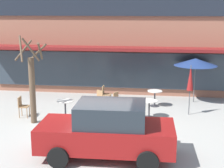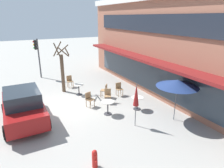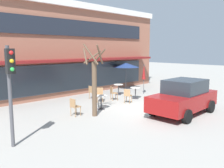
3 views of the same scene
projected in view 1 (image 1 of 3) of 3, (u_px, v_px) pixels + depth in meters
name	position (u px, v px, depth m)	size (l,w,h in m)	color
ground_plane	(97.00, 133.00, 12.88)	(80.00, 80.00, 0.00)	#9E9B93
building_facade	(125.00, 29.00, 21.80)	(16.86, 9.10, 6.59)	#935B47
cafe_table_near_wall	(149.00, 106.00, 14.59)	(0.70, 0.70, 0.76)	#333338
cafe_table_streetside	(155.00, 96.00, 16.29)	(0.70, 0.70, 0.76)	#333338
cafe_table_by_tree	(65.00, 106.00, 14.55)	(0.70, 0.70, 0.76)	#333338
patio_umbrella_green_folded	(190.00, 78.00, 14.77)	(0.28, 0.28, 2.20)	#4C4C51
patio_umbrella_cream_folded	(196.00, 62.00, 16.71)	(2.10, 2.10, 2.20)	#4C4C51
cafe_chair_0	(115.00, 108.00, 14.23)	(0.52, 0.52, 0.89)	#9E754C
cafe_chair_1	(118.00, 100.00, 15.44)	(0.53, 0.53, 0.89)	#9E754C
cafe_chair_2	(98.00, 98.00, 15.78)	(0.56, 0.56, 0.89)	#9E754C
cafe_chair_3	(22.00, 105.00, 14.68)	(0.43, 0.43, 0.89)	#9E754C
cafe_chair_4	(105.00, 93.00, 16.71)	(0.42, 0.42, 0.89)	#9E754C
parked_sedan	(107.00, 130.00, 10.63)	(4.25, 2.11, 1.76)	maroon
street_tree	(32.00, 83.00, 13.71)	(1.24, 1.15, 3.54)	brown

